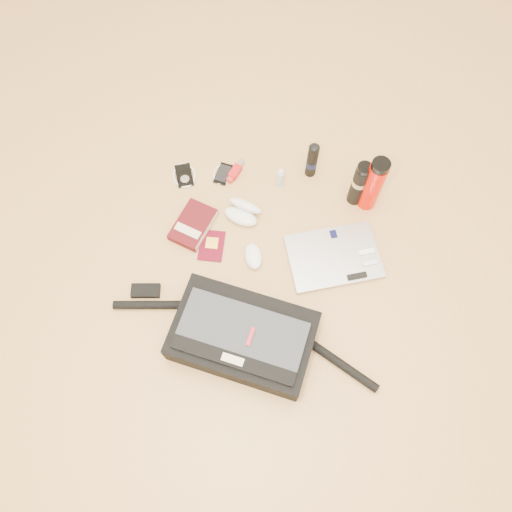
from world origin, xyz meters
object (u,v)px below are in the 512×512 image
thermos_black (359,184)px  thermos_red (373,184)px  book (193,225)px  messenger_bag (242,336)px  laptop (334,257)px

thermos_black → thermos_red: bearing=-10.9°
book → thermos_black: 0.68m
messenger_bag → book: messenger_bag is taller
book → thermos_red: size_ratio=0.78×
book → thermos_black: bearing=37.5°
messenger_bag → book: bearing=131.3°
messenger_bag → book: size_ratio=4.49×
messenger_bag → laptop: messenger_bag is taller
messenger_bag → laptop: bearing=60.6°
messenger_bag → thermos_red: 0.77m
thermos_red → messenger_bag: bearing=-122.0°
laptop → book: size_ratio=1.84×
thermos_black → thermos_red: thermos_red is taller
laptop → thermos_black: size_ratio=1.74×
laptop → thermos_black: (0.06, 0.28, 0.11)m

